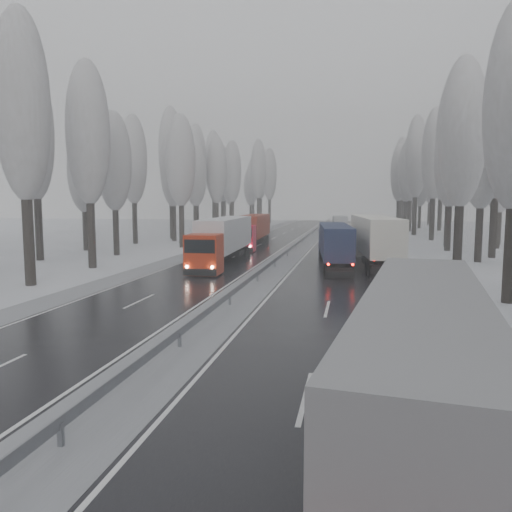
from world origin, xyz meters
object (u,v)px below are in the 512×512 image
(truck_blue_box, at_px, (334,242))
(truck_red_white, at_px, (223,238))
(truck_grey_tarp, at_px, (423,350))
(truck_cream_box, at_px, (373,237))
(truck_red_red, at_px, (253,228))
(box_truck_distant, at_px, (340,223))

(truck_blue_box, distance_m, truck_red_white, 9.73)
(truck_grey_tarp, height_order, truck_cream_box, truck_cream_box)
(truck_grey_tarp, distance_m, truck_red_red, 49.89)
(truck_grey_tarp, bearing_deg, truck_cream_box, 97.40)
(truck_grey_tarp, relative_size, truck_cream_box, 0.88)
(truck_blue_box, bearing_deg, truck_red_red, 116.35)
(truck_cream_box, height_order, box_truck_distant, truck_cream_box)
(truck_cream_box, relative_size, truck_red_white, 1.06)
(truck_blue_box, distance_m, truck_red_red, 19.83)
(box_truck_distant, xyz_separation_m, truck_red_white, (-8.75, -51.49, 0.93))
(truck_grey_tarp, xyz_separation_m, truck_blue_box, (-3.23, 31.13, -0.09))
(truck_blue_box, xyz_separation_m, truck_cream_box, (3.28, 1.60, 0.38))
(truck_red_red, bearing_deg, box_truck_distant, 71.79)
(truck_red_white, bearing_deg, truck_blue_box, -0.71)
(truck_grey_tarp, xyz_separation_m, truck_cream_box, (0.05, 32.73, 0.30))
(truck_red_white, bearing_deg, truck_grey_tarp, -69.57)
(truck_cream_box, height_order, truck_red_white, truck_cream_box)
(truck_grey_tarp, bearing_deg, truck_blue_box, 103.41)
(truck_blue_box, height_order, truck_cream_box, truck_cream_box)
(truck_blue_box, bearing_deg, truck_grey_tarp, -89.59)
(truck_blue_box, relative_size, truck_cream_box, 0.85)
(box_truck_distant, xyz_separation_m, truck_red_red, (-9.50, -34.37, 0.81))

